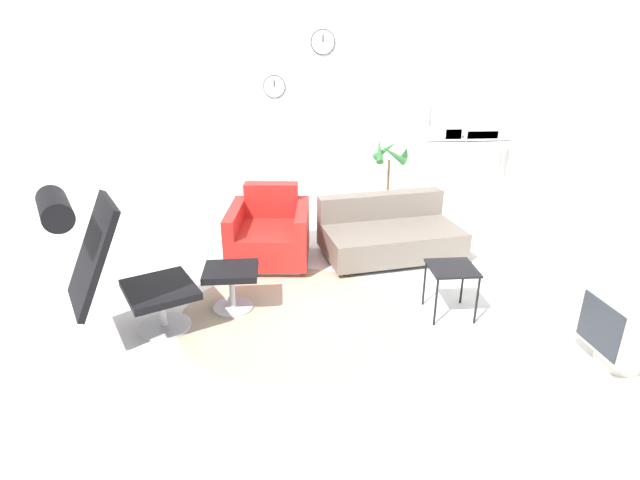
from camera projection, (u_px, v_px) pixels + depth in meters
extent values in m
plane|color=silver|center=(314.00, 310.00, 4.50)|extent=(12.00, 12.00, 0.00)
cube|color=white|center=(298.00, 105.00, 6.89)|extent=(12.00, 0.06, 2.80)
cylinder|color=black|center=(274.00, 87.00, 6.73)|extent=(0.30, 0.01, 0.30)
cylinder|color=white|center=(274.00, 87.00, 6.73)|extent=(0.28, 0.02, 0.28)
cube|color=black|center=(274.00, 83.00, 6.70)|extent=(0.01, 0.01, 0.08)
cylinder|color=black|center=(323.00, 42.00, 6.57)|extent=(0.32, 0.01, 0.32)
cylinder|color=white|center=(323.00, 42.00, 6.56)|extent=(0.30, 0.02, 0.30)
cube|color=black|center=(323.00, 38.00, 6.53)|extent=(0.01, 0.01, 0.09)
cylinder|color=tan|center=(290.00, 315.00, 4.40)|extent=(1.94, 1.94, 0.01)
cylinder|color=#BCBCC1|center=(165.00, 326.00, 4.23)|extent=(0.59, 0.59, 0.02)
cylinder|color=#BCBCC1|center=(163.00, 310.00, 4.17)|extent=(0.06, 0.06, 0.30)
cube|color=black|center=(160.00, 289.00, 4.09)|extent=(0.74, 0.77, 0.06)
cube|color=black|center=(92.00, 254.00, 3.72)|extent=(0.63, 0.72, 0.81)
cylinder|color=black|center=(55.00, 208.00, 3.48)|extent=(0.43, 0.57, 0.21)
cylinder|color=#BCBCC1|center=(233.00, 307.00, 4.53)|extent=(0.36, 0.36, 0.02)
cylinder|color=#BCBCC1|center=(232.00, 290.00, 4.46)|extent=(0.05, 0.05, 0.32)
cube|color=black|center=(231.00, 271.00, 4.39)|extent=(0.47, 0.40, 0.06)
cube|color=silver|center=(270.00, 258.00, 5.47)|extent=(0.75, 0.80, 0.06)
cube|color=red|center=(269.00, 241.00, 5.40)|extent=(0.68, 0.95, 0.34)
cube|color=red|center=(272.00, 200.00, 5.59)|extent=(0.61, 0.23, 0.38)
cube|color=red|center=(302.00, 232.00, 5.35)|extent=(0.20, 0.91, 0.55)
cube|color=red|center=(236.00, 232.00, 5.36)|extent=(0.20, 0.91, 0.55)
cube|color=black|center=(390.00, 253.00, 5.60)|extent=(1.44, 0.97, 0.05)
cube|color=#70665B|center=(391.00, 239.00, 5.53)|extent=(1.60, 1.12, 0.29)
cube|color=#70665B|center=(381.00, 205.00, 5.73)|extent=(1.49, 0.45, 0.29)
cube|color=black|center=(452.00, 268.00, 4.27)|extent=(0.39, 0.39, 0.02)
cylinder|color=black|center=(436.00, 302.00, 4.18)|extent=(0.02, 0.02, 0.44)
cylinder|color=black|center=(477.00, 301.00, 4.21)|extent=(0.02, 0.02, 0.44)
cylinder|color=black|center=(424.00, 283.00, 4.51)|extent=(0.02, 0.02, 0.44)
cylinder|color=black|center=(463.00, 282.00, 4.53)|extent=(0.02, 0.02, 0.44)
cylinder|color=beige|center=(618.00, 356.00, 3.73)|extent=(0.32, 0.32, 0.14)
cube|color=beige|center=(627.00, 323.00, 3.62)|extent=(0.46, 0.51, 0.43)
cube|color=#282D33|center=(600.00, 326.00, 3.59)|extent=(0.04, 0.42, 0.37)
cylinder|color=silver|center=(387.00, 205.00, 6.92)|extent=(0.29, 0.29, 0.23)
cylinder|color=#382819|center=(387.00, 198.00, 6.88)|extent=(0.26, 0.26, 0.02)
cylinder|color=brown|center=(388.00, 179.00, 6.78)|extent=(0.04, 0.04, 0.52)
cone|color=#2D6B33|center=(406.00, 152.00, 6.62)|extent=(0.19, 0.48, 0.30)
cone|color=#2D6B33|center=(386.00, 150.00, 6.79)|extent=(0.39, 0.15, 0.29)
cone|color=#2D6B33|center=(380.00, 150.00, 6.64)|extent=(0.13, 0.35, 0.33)
cone|color=#2D6B33|center=(393.00, 154.00, 6.50)|extent=(0.38, 0.14, 0.30)
cylinder|color=#BCBCC1|center=(422.00, 148.00, 7.08)|extent=(0.03, 0.03, 1.62)
cylinder|color=#BCBCC1|center=(503.00, 147.00, 7.17)|extent=(0.03, 0.03, 1.62)
cube|color=white|center=(466.00, 141.00, 6.97)|extent=(1.25, 0.28, 0.02)
cube|color=white|center=(467.00, 138.00, 6.96)|extent=(1.25, 0.28, 0.02)
cube|color=beige|center=(479.00, 133.00, 6.93)|extent=(0.44, 0.24, 0.19)
cube|color=silver|center=(451.00, 132.00, 6.89)|extent=(0.22, 0.24, 0.16)
cube|color=#B7B2A8|center=(480.00, 135.00, 6.94)|extent=(0.45, 0.24, 0.14)
cube|color=beige|center=(442.00, 133.00, 6.89)|extent=(0.47, 0.24, 0.13)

